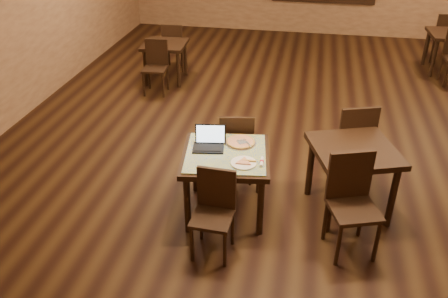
% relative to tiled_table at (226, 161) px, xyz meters
% --- Properties ---
extents(ground, '(10.00, 10.00, 0.00)m').
position_rel_tiled_table_xyz_m(ground, '(0.43, 2.18, -0.66)').
color(ground, black).
rests_on(ground, ground).
extents(wall_left, '(0.02, 10.00, 3.00)m').
position_rel_tiled_table_xyz_m(wall_left, '(-3.57, 2.18, 0.84)').
color(wall_left, '#99724E').
rests_on(wall_left, ground).
extents(tiled_table, '(1.03, 1.03, 0.76)m').
position_rel_tiled_table_xyz_m(tiled_table, '(0.00, 0.00, 0.00)').
color(tiled_table, black).
rests_on(tiled_table, ground).
extents(chair_main_near, '(0.41, 0.41, 0.89)m').
position_rel_tiled_table_xyz_m(chair_main_near, '(0.00, -0.62, -0.16)').
color(chair_main_near, black).
rests_on(chair_main_near, ground).
extents(chair_main_far, '(0.47, 0.47, 0.93)m').
position_rel_tiled_table_xyz_m(chair_main_far, '(0.01, 0.62, -0.13)').
color(chair_main_far, black).
rests_on(chair_main_far, ground).
extents(laptop, '(0.36, 0.30, 0.23)m').
position_rel_tiled_table_xyz_m(laptop, '(-0.20, 0.10, 0.16)').
color(laptop, black).
rests_on(laptop, tiled_table).
extents(plate, '(0.27, 0.27, 0.01)m').
position_rel_tiled_table_xyz_m(plate, '(0.22, -0.18, 0.11)').
color(plate, white).
rests_on(plate, tiled_table).
extents(pizza_slice, '(0.19, 0.19, 0.02)m').
position_rel_tiled_table_xyz_m(pizza_slice, '(0.22, -0.18, 0.13)').
color(pizza_slice, beige).
rests_on(pizza_slice, plate).
extents(pizza_pan, '(0.35, 0.35, 0.01)m').
position_rel_tiled_table_xyz_m(pizza_pan, '(0.12, 0.24, 0.11)').
color(pizza_pan, silver).
rests_on(pizza_pan, tiled_table).
extents(pizza_whole, '(0.32, 0.32, 0.02)m').
position_rel_tiled_table_xyz_m(pizza_whole, '(0.12, 0.24, 0.12)').
color(pizza_whole, beige).
rests_on(pizza_whole, pizza_pan).
extents(spatula, '(0.20, 0.25, 0.01)m').
position_rel_tiled_table_xyz_m(spatula, '(0.14, 0.22, 0.13)').
color(spatula, silver).
rests_on(spatula, pizza_whole).
extents(napkin_roll, '(0.04, 0.17, 0.04)m').
position_rel_tiled_table_xyz_m(napkin_roll, '(0.40, -0.14, 0.12)').
color(napkin_roll, white).
rests_on(napkin_roll, tiled_table).
extents(other_table_a_chair_far, '(0.44, 0.44, 0.98)m').
position_rel_tiled_table_xyz_m(other_table_a_chair_far, '(3.34, 5.67, -0.11)').
color(other_table_a_chair_far, black).
rests_on(other_table_a_chair_far, ground).
extents(other_table_b, '(0.79, 0.79, 0.70)m').
position_rel_tiled_table_xyz_m(other_table_b, '(-1.80, 3.65, -0.08)').
color(other_table_b, black).
rests_on(other_table_b, ground).
extents(other_table_b_chair_near, '(0.41, 0.41, 0.91)m').
position_rel_tiled_table_xyz_m(other_table_b_chair_near, '(-1.81, 3.13, -0.15)').
color(other_table_b_chair_near, black).
rests_on(other_table_b_chair_near, ground).
extents(other_table_b_chair_far, '(0.41, 0.41, 0.91)m').
position_rel_tiled_table_xyz_m(other_table_b_chair_far, '(-1.80, 4.18, -0.15)').
color(other_table_b_chair_far, black).
rests_on(other_table_b_chair_far, ground).
extents(other_table_c, '(1.09, 1.09, 0.81)m').
position_rel_tiled_table_xyz_m(other_table_c, '(1.34, 0.29, 0.01)').
color(other_table_c, black).
rests_on(other_table_c, ground).
extents(other_table_c_chair_near, '(0.57, 0.57, 1.04)m').
position_rel_tiled_table_xyz_m(other_table_c_chair_near, '(1.31, -0.32, -0.07)').
color(other_table_c_chair_near, black).
rests_on(other_table_c_chair_near, ground).
extents(other_table_c_chair_far, '(0.57, 0.57, 1.04)m').
position_rel_tiled_table_xyz_m(other_table_c_chair_far, '(1.37, 0.90, -0.07)').
color(other_table_c_chair_far, black).
rests_on(other_table_c_chair_far, ground).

